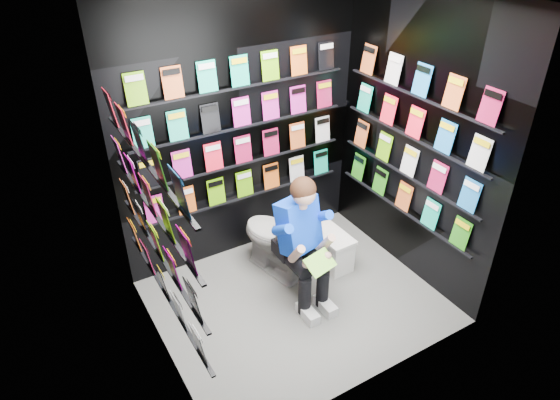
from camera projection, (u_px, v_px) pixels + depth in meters
floor at (296, 301)px, 4.52m from camera, size 2.40×2.40×0.00m
wall_back at (241, 130)px, 4.57m from camera, size 2.40×0.04×2.60m
wall_front at (385, 243)px, 3.11m from camera, size 2.40×0.04×2.60m
wall_left at (147, 220)px, 3.32m from camera, size 0.04×2.00×2.60m
wall_right at (415, 142)px, 4.36m from camera, size 0.04×2.00×2.60m
comics_back at (242, 131)px, 4.54m from camera, size 2.10×0.06×1.37m
comics_left at (152, 218)px, 3.33m from camera, size 0.06×1.70×1.37m
comics_right at (413, 142)px, 4.34m from camera, size 0.06×1.70×1.37m
toilet at (275, 238)px, 4.72m from camera, size 0.57×0.82×0.73m
longbox at (331, 250)px, 4.89m from camera, size 0.25×0.44×0.33m
longbox_lid at (332, 236)px, 4.80m from camera, size 0.27×0.46×0.03m
reader at (298, 225)px, 4.24m from camera, size 0.63×0.80×1.31m
held_comic at (320, 263)px, 4.08m from camera, size 0.29×0.21×0.11m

